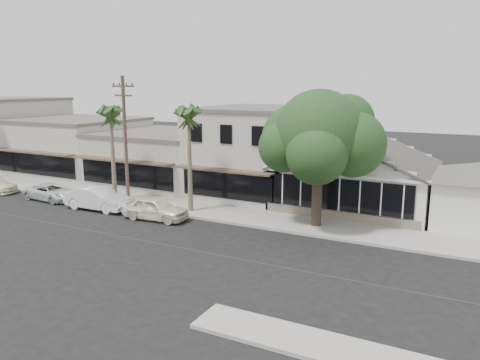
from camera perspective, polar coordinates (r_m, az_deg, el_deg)
The scene contains 14 objects.
ground at distance 24.42m, azimuth -5.24°, elevation -8.62°, with size 140.00×140.00×0.00m, color black.
sidewalk_north at distance 34.12m, azimuth -10.44°, elevation -2.78°, with size 90.00×3.50×0.15m, color #9E9991.
corner_shop at distance 33.08m, azimuth 13.99°, elevation 1.13°, with size 10.40×8.60×5.10m.
row_building_near at distance 36.58m, azimuth 2.16°, elevation 3.43°, with size 8.00×10.00×6.50m, color beige.
row_building_midnear at distance 41.37m, azimuth -9.20°, elevation 2.62°, with size 10.00×10.00×4.20m, color #B3ADA0.
row_building_midfar at distance 48.28m, azimuth -19.29°, elevation 3.86°, with size 11.00×10.00×5.00m, color beige.
row_building_far at distance 56.68m, azimuth -27.05°, elevation 5.21°, with size 11.00×10.00×6.80m, color #B3ADA0.
utility_pole at distance 32.75m, azimuth -13.80°, elevation 4.88°, with size 1.80×0.24×9.00m.
car_0 at distance 30.07m, azimuth -10.28°, elevation -3.42°, with size 1.73×4.29×1.46m, color white.
car_1 at distance 33.39m, azimuth -16.94°, elevation -2.16°, with size 1.66×4.75×1.57m, color white.
car_2 at distance 37.31m, azimuth -21.98°, elevation -1.37°, with size 2.02×4.37×1.21m, color silver.
shade_tree at distance 27.77m, azimuth 9.63°, elevation 5.17°, with size 7.38×6.68×8.19m.
palm_east at distance 30.52m, azimuth -6.27°, elevation 7.66°, with size 3.06×3.06×7.45m.
palm_mid at distance 34.60m, azimuth -15.48°, elevation 7.60°, with size 2.97×2.97×7.35m.
Camera 1 is at (12.51, -19.23, 8.38)m, focal length 35.00 mm.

